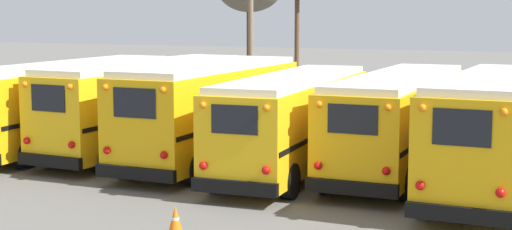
{
  "coord_description": "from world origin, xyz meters",
  "views": [
    {
      "loc": [
        10.04,
        -23.22,
        4.99
      ],
      "look_at": [
        0.0,
        0.15,
        1.64
      ],
      "focal_mm": 55.0,
      "sensor_mm": 36.0,
      "label": 1
    }
  ],
  "objects": [
    {
      "name": "traffic_cone",
      "position": [
        1.6,
        -8.18,
        0.34
      ],
      "size": [
        0.36,
        0.36,
        0.68
      ],
      "color": "orange",
      "rests_on": "ground"
    },
    {
      "name": "school_bus_3",
      "position": [
        1.52,
        -0.35,
        1.65
      ],
      "size": [
        2.82,
        10.19,
        3.04
      ],
      "color": "yellow",
      "rests_on": "ground"
    },
    {
      "name": "school_bus_2",
      "position": [
        -1.52,
        -0.08,
        1.79
      ],
      "size": [
        2.67,
        9.54,
        3.32
      ],
      "color": "#EAAA0F",
      "rests_on": "ground"
    },
    {
      "name": "school_bus_5",
      "position": [
        7.6,
        -1.1,
        1.78
      ],
      "size": [
        2.66,
        9.62,
        3.29
      ],
      "color": "#EAAA0F",
      "rests_on": "ground"
    },
    {
      "name": "utility_pole",
      "position": [
        -4.7,
        10.47,
        4.65
      ],
      "size": [
        1.8,
        0.25,
        8.88
      ],
      "color": "#75604C",
      "rests_on": "ground"
    },
    {
      "name": "school_bus_4",
      "position": [
        4.56,
        0.9,
        1.68
      ],
      "size": [
        2.51,
        10.57,
        3.07
      ],
      "color": "#EAAA0F",
      "rests_on": "ground"
    },
    {
      "name": "school_bus_1",
      "position": [
        -4.56,
        0.88,
        1.76
      ],
      "size": [
        2.93,
        10.66,
        3.24
      ],
      "color": "yellow",
      "rests_on": "ground"
    },
    {
      "name": "school_bus_0",
      "position": [
        -7.6,
        0.54,
        1.71
      ],
      "size": [
        2.59,
        10.79,
        3.15
      ],
      "color": "#EAAA0F",
      "rests_on": "ground"
    },
    {
      "name": "ground_plane",
      "position": [
        0.0,
        0.0,
        0.0
      ],
      "size": [
        160.0,
        160.0,
        0.0
      ],
      "primitive_type": "plane",
      "color": "#66635E"
    },
    {
      "name": "fence_line",
      "position": [
        -0.0,
        7.56,
        1.0
      ],
      "size": [
        23.27,
        0.06,
        1.42
      ],
      "color": "#939399",
      "rests_on": "ground"
    }
  ]
}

